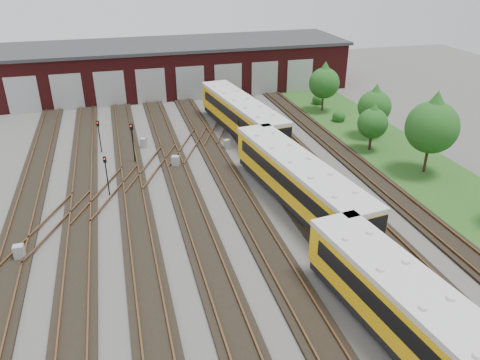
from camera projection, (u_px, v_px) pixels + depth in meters
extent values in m
plane|color=#43413F|center=(236.00, 248.00, 30.76)|extent=(120.00, 120.00, 0.00)
cube|color=black|center=(6.00, 283.00, 27.40)|extent=(2.40, 70.00, 0.18)
cube|color=brown|center=(18.00, 279.00, 27.49)|extent=(0.10, 70.00, 0.15)
cube|color=black|center=(77.00, 272.00, 28.35)|extent=(2.40, 70.00, 0.18)
cube|color=brown|center=(64.00, 272.00, 28.10)|extent=(0.10, 70.00, 0.15)
cube|color=brown|center=(89.00, 268.00, 28.44)|extent=(0.10, 70.00, 0.15)
cube|color=black|center=(144.00, 262.00, 29.30)|extent=(2.40, 70.00, 0.18)
cube|color=brown|center=(132.00, 261.00, 29.05)|extent=(0.10, 70.00, 0.15)
cube|color=brown|center=(155.00, 258.00, 29.39)|extent=(0.10, 70.00, 0.15)
cube|color=black|center=(207.00, 252.00, 30.25)|extent=(2.40, 70.00, 0.18)
cube|color=brown|center=(195.00, 251.00, 30.00)|extent=(0.10, 70.00, 0.15)
cube|color=brown|center=(217.00, 248.00, 30.34)|extent=(0.10, 70.00, 0.15)
cube|color=black|center=(265.00, 242.00, 31.20)|extent=(2.40, 70.00, 0.18)
cube|color=brown|center=(255.00, 242.00, 30.95)|extent=(0.10, 70.00, 0.15)
cube|color=brown|center=(275.00, 239.00, 31.29)|extent=(0.10, 70.00, 0.15)
cube|color=black|center=(320.00, 234.00, 32.15)|extent=(2.40, 70.00, 0.18)
cube|color=brown|center=(311.00, 233.00, 31.90)|extent=(0.10, 70.00, 0.15)
cube|color=brown|center=(330.00, 230.00, 32.24)|extent=(0.10, 70.00, 0.15)
cube|color=black|center=(373.00, 226.00, 33.10)|extent=(2.40, 70.00, 0.18)
cube|color=brown|center=(364.00, 225.00, 32.85)|extent=(0.10, 70.00, 0.15)
cube|color=brown|center=(382.00, 222.00, 33.20)|extent=(0.10, 70.00, 0.15)
cube|color=black|center=(422.00, 218.00, 34.05)|extent=(2.40, 70.00, 0.18)
cube|color=brown|center=(413.00, 217.00, 33.80)|extent=(0.10, 70.00, 0.15)
cube|color=brown|center=(431.00, 215.00, 34.15)|extent=(0.10, 70.00, 0.15)
cube|color=brown|center=(108.00, 192.00, 37.39)|extent=(5.40, 9.62, 0.15)
cube|color=brown|center=(153.00, 166.00, 41.80)|extent=(5.40, 9.62, 0.15)
cube|color=brown|center=(189.00, 145.00, 46.20)|extent=(5.40, 9.62, 0.15)
cube|color=brown|center=(50.00, 224.00, 32.98)|extent=(5.40, 9.62, 0.15)
cube|color=brown|center=(220.00, 128.00, 50.61)|extent=(5.40, 9.62, 0.15)
cube|color=#491213|center=(161.00, 68.00, 64.00)|extent=(50.00, 12.00, 6.00)
cube|color=#313134|center=(159.00, 45.00, 62.60)|extent=(51.00, 12.50, 0.40)
cube|color=#A0A3A5|center=(23.00, 95.00, 55.11)|extent=(3.60, 0.12, 4.40)
cube|color=#A0A3A5|center=(67.00, 92.00, 56.30)|extent=(3.60, 0.12, 4.40)
cube|color=#A0A3A5|center=(110.00, 89.00, 57.48)|extent=(3.60, 0.12, 4.40)
cube|color=#A0A3A5|center=(151.00, 86.00, 58.67)|extent=(3.60, 0.12, 4.40)
cube|color=#A0A3A5|center=(190.00, 84.00, 59.86)|extent=(3.60, 0.12, 4.40)
cube|color=#A0A3A5|center=(228.00, 81.00, 61.05)|extent=(3.60, 0.12, 4.40)
cube|color=#A0A3A5|center=(265.00, 78.00, 62.24)|extent=(3.60, 0.12, 4.40)
cube|color=#A0A3A5|center=(300.00, 76.00, 63.43)|extent=(3.60, 0.12, 4.40)
cube|color=#204F1A|center=(404.00, 158.00, 43.91)|extent=(8.00, 55.00, 0.05)
cube|color=black|center=(425.00, 355.00, 21.80)|extent=(4.70, 16.78, 0.66)
cube|color=yellow|center=(431.00, 330.00, 21.11)|extent=(5.03, 16.83, 2.43)
cube|color=silver|center=(437.00, 307.00, 20.50)|extent=(5.14, 16.84, 0.33)
cube|color=black|center=(406.00, 335.00, 20.48)|extent=(1.98, 14.48, 0.94)
cube|color=black|center=(457.00, 317.00, 21.50)|extent=(1.98, 14.48, 0.94)
cube|color=black|center=(298.00, 198.00, 35.62)|extent=(4.70, 16.78, 0.66)
cube|color=yellow|center=(299.00, 179.00, 34.94)|extent=(5.03, 16.83, 2.43)
cube|color=silver|center=(300.00, 163.00, 34.32)|extent=(5.14, 16.84, 0.33)
cube|color=black|center=(282.00, 179.00, 34.31)|extent=(1.98, 14.48, 0.94)
cube|color=black|center=(316.00, 173.00, 35.32)|extent=(1.98, 14.48, 0.94)
cube|color=black|center=(241.00, 128.00, 49.45)|extent=(4.70, 16.78, 0.66)
cube|color=yellow|center=(241.00, 114.00, 48.76)|extent=(5.03, 16.83, 2.43)
cube|color=silver|center=(242.00, 101.00, 48.15)|extent=(5.14, 16.84, 0.33)
cube|color=black|center=(228.00, 113.00, 48.13)|extent=(1.98, 14.48, 0.94)
cube|color=black|center=(254.00, 110.00, 49.15)|extent=(1.98, 14.48, 0.94)
cylinder|color=black|center=(107.00, 179.00, 36.77)|extent=(0.10, 0.10, 2.85)
cube|color=black|center=(105.00, 160.00, 36.03)|extent=(0.26, 0.17, 0.49)
sphere|color=red|center=(105.00, 159.00, 35.90)|extent=(0.12, 0.12, 0.12)
cylinder|color=black|center=(100.00, 139.00, 44.69)|extent=(0.10, 0.10, 2.67)
cube|color=black|center=(98.00, 124.00, 43.99)|extent=(0.28, 0.21, 0.51)
sphere|color=red|center=(98.00, 123.00, 43.85)|extent=(0.12, 0.12, 0.12)
cylinder|color=black|center=(134.00, 147.00, 42.25)|extent=(0.11, 0.11, 3.25)
cube|color=black|center=(131.00, 127.00, 41.40)|extent=(0.33, 0.27, 0.57)
sphere|color=red|center=(131.00, 126.00, 41.25)|extent=(0.14, 0.14, 0.14)
cylinder|color=black|center=(239.00, 135.00, 46.49)|extent=(0.09, 0.09, 2.13)
cube|color=black|center=(239.00, 123.00, 45.92)|extent=(0.25, 0.18, 0.46)
sphere|color=red|center=(239.00, 122.00, 45.80)|extent=(0.11, 0.11, 0.11)
cube|color=#97999C|center=(19.00, 253.00, 29.40)|extent=(0.63, 0.53, 1.05)
cube|color=#97999C|center=(143.00, 143.00, 46.16)|extent=(0.72, 0.67, 0.95)
cube|color=#97999C|center=(176.00, 162.00, 41.98)|extent=(0.80, 0.75, 1.07)
cube|color=#97999C|center=(227.00, 144.00, 45.89)|extent=(0.68, 0.62, 0.94)
cube|color=#97999C|center=(244.00, 150.00, 44.69)|extent=(0.59, 0.52, 0.90)
cylinder|color=black|center=(323.00, 103.00, 56.44)|extent=(0.21, 0.21, 1.86)
sphere|color=#164513|center=(324.00, 83.00, 55.34)|extent=(3.62, 3.62, 3.62)
cone|color=#164513|center=(325.00, 72.00, 54.77)|extent=(3.10, 3.10, 2.58)
cylinder|color=black|center=(372.00, 128.00, 48.79)|extent=(0.26, 0.26, 1.74)
sphere|color=#164513|center=(374.00, 107.00, 47.76)|extent=(3.38, 3.38, 3.38)
cone|color=#164513|center=(376.00, 95.00, 47.22)|extent=(2.90, 2.90, 2.41)
cylinder|color=black|center=(426.00, 160.00, 40.74)|extent=(0.24, 0.24, 2.28)
sphere|color=#164513|center=(432.00, 127.00, 39.39)|extent=(4.44, 4.44, 4.44)
cone|color=#164513|center=(435.00, 109.00, 38.69)|extent=(3.80, 3.80, 3.17)
cylinder|color=black|center=(370.00, 143.00, 45.49)|extent=(0.26, 0.26, 1.49)
sphere|color=#164513|center=(373.00, 123.00, 44.61)|extent=(2.89, 2.89, 2.89)
cone|color=#164513|center=(374.00, 113.00, 44.15)|extent=(2.48, 2.48, 2.07)
sphere|color=#164513|center=(339.00, 115.00, 53.09)|extent=(1.46, 1.46, 1.46)
sphere|color=#164513|center=(318.00, 99.00, 58.99)|extent=(1.46, 1.46, 1.46)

